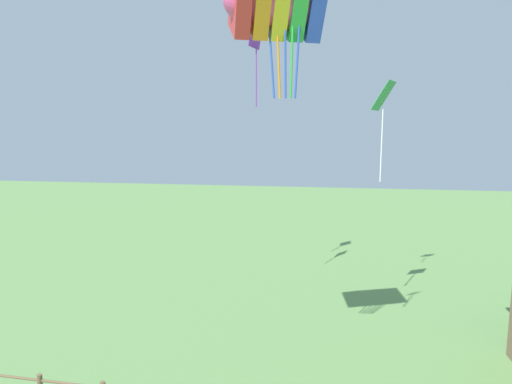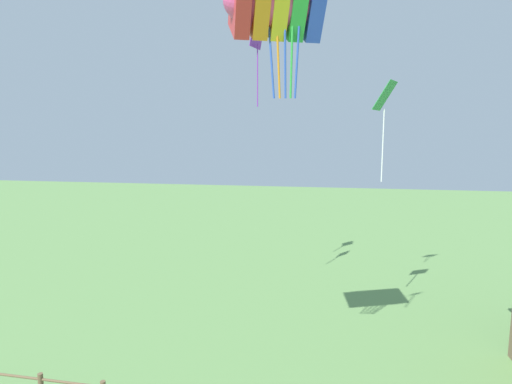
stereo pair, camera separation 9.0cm
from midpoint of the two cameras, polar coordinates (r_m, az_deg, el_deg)
kite_rainbow_parafoil at (r=11.30m, az=3.05°, el=25.39°), size 3.25×2.86×3.44m
kite_green_diamond at (r=16.51m, az=18.02°, el=11.40°), size 1.00×1.11×3.88m
kite_purple_streamer at (r=17.85m, az=0.37°, el=20.91°), size 0.54×1.01×3.77m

